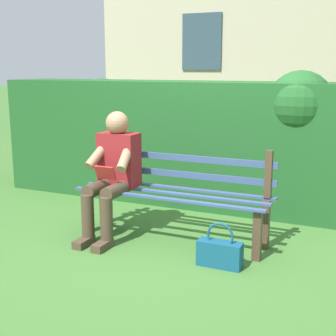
# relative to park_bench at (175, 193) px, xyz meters

# --- Properties ---
(ground) EXTENTS (60.00, 60.00, 0.00)m
(ground) POSITION_rel_park_bench_xyz_m (0.00, 0.06, -0.44)
(ground) COLOR #3D6B2D
(park_bench) EXTENTS (1.85, 0.46, 0.89)m
(park_bench) POSITION_rel_park_bench_xyz_m (0.00, 0.00, 0.00)
(park_bench) COLOR #4C3828
(park_bench) RESTS_ON ground
(person_seated) EXTENTS (0.44, 0.73, 1.19)m
(person_seated) POSITION_rel_park_bench_xyz_m (0.57, 0.17, 0.20)
(person_seated) COLOR maroon
(person_seated) RESTS_ON ground
(hedge_backdrop) EXTENTS (4.60, 0.85, 1.57)m
(hedge_backdrop) POSITION_rel_park_bench_xyz_m (0.42, -1.25, 0.33)
(hedge_backdrop) COLOR #1E5123
(hedge_backdrop) RESTS_ON ground
(handbag) EXTENTS (0.37, 0.13, 0.38)m
(handbag) POSITION_rel_park_bench_xyz_m (-0.60, 0.46, -0.32)
(handbag) COLOR navy
(handbag) RESTS_ON ground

